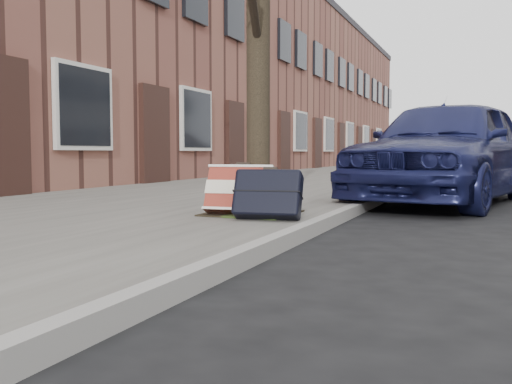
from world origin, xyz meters
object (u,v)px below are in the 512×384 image
at_px(suitcase_red, 240,191).
at_px(car_near_front, 447,150).
at_px(suitcase_navy, 268,194).
at_px(car_near_mid, 477,151).

xyz_separation_m(suitcase_red, car_near_front, (1.68, 3.60, 0.40)).
height_order(suitcase_navy, car_near_mid, car_near_mid).
relative_size(car_near_front, car_near_mid, 0.94).
distance_m(suitcase_red, suitcase_navy, 0.41).
height_order(suitcase_red, car_near_mid, car_near_mid).
xyz_separation_m(suitcase_red, suitcase_navy, (0.36, -0.19, -0.00)).
relative_size(suitcase_red, suitcase_navy, 1.03).
height_order(suitcase_navy, car_near_front, car_near_front).
bearing_deg(car_near_front, car_near_mid, 101.68).
height_order(car_near_front, car_near_mid, car_near_mid).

